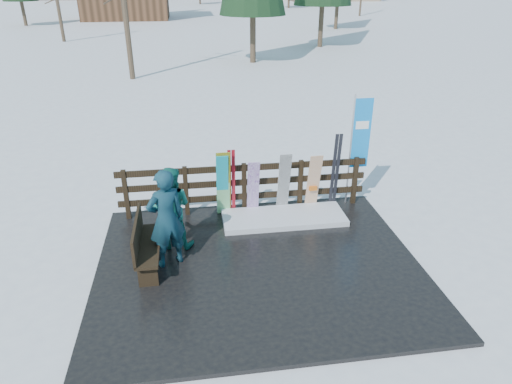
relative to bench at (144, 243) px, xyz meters
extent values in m
plane|color=white|center=(2.07, -0.23, -0.60)|extent=(700.00, 700.00, 0.00)
cube|color=black|center=(2.07, -0.23, -0.56)|extent=(6.00, 5.00, 0.08)
cube|color=black|center=(-0.53, 1.97, 0.06)|extent=(0.10, 0.10, 1.15)
cube|color=black|center=(0.77, 1.97, 0.06)|extent=(0.10, 0.10, 1.15)
cube|color=black|center=(2.07, 1.97, 0.06)|extent=(0.10, 0.10, 1.15)
cube|color=black|center=(3.37, 1.97, 0.06)|extent=(0.10, 0.10, 1.15)
cube|color=black|center=(4.67, 1.97, 0.06)|extent=(0.10, 0.10, 1.15)
cube|color=black|center=(2.07, 1.97, -0.17)|extent=(5.60, 0.05, 0.14)
cube|color=black|center=(2.07, 1.97, 0.18)|extent=(5.60, 0.05, 0.14)
cube|color=black|center=(2.07, 1.97, 0.53)|extent=(5.60, 0.05, 0.14)
cube|color=white|center=(2.88, 1.37, -0.46)|extent=(2.69, 1.00, 0.12)
cube|color=black|center=(0.07, 0.00, -0.07)|extent=(0.40, 1.50, 0.06)
cube|color=black|center=(0.07, -0.60, -0.29)|extent=(0.34, 0.06, 0.45)
cube|color=black|center=(0.07, 0.60, -0.29)|extent=(0.34, 0.06, 0.45)
cube|color=black|center=(-0.11, 0.00, 0.20)|extent=(0.05, 1.50, 0.50)
cube|color=#11A2B8|center=(1.57, 1.75, 0.24)|extent=(0.26, 0.40, 1.51)
cube|color=silver|center=(1.59, 1.75, 0.27)|extent=(0.29, 0.33, 1.57)
cube|color=yellow|center=(1.60, 1.75, 0.27)|extent=(0.30, 0.36, 1.58)
cube|color=white|center=(2.25, 1.75, 0.14)|extent=(0.26, 0.29, 1.31)
cube|color=black|center=(2.94, 1.75, 0.22)|extent=(0.27, 0.35, 1.46)
cube|color=silver|center=(3.62, 1.75, 0.18)|extent=(0.28, 0.36, 1.39)
cube|color=maroon|center=(1.73, 1.82, 0.27)|extent=(0.07, 0.21, 1.58)
cube|color=maroon|center=(1.82, 1.82, 0.27)|extent=(0.07, 0.21, 1.58)
cube|color=black|center=(4.09, 1.82, 0.39)|extent=(0.08, 0.18, 1.81)
cube|color=black|center=(4.18, 1.82, 0.39)|extent=(0.08, 0.18, 1.81)
cylinder|color=silver|center=(4.52, 2.02, 0.78)|extent=(0.04, 0.04, 2.60)
cube|color=#0D81DE|center=(4.74, 2.02, 1.18)|extent=(0.42, 0.02, 1.60)
imported|color=#154C51|center=(0.42, 0.05, 0.43)|extent=(0.82, 0.70, 1.90)
imported|color=#176D5E|center=(0.49, 0.69, 0.32)|extent=(0.93, 0.79, 1.68)
camera|label=1|loc=(0.97, -7.29, 4.40)|focal=32.00mm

